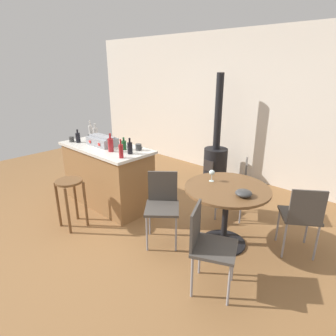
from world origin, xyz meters
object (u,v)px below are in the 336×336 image
at_px(dining_table, 226,201).
at_px(bottle_3, 91,132).
at_px(bottle_2, 111,145).
at_px(cup_0, 72,139).
at_px(wooden_stool, 70,193).
at_px(cup_2, 139,147).
at_px(cup_1, 91,138).
at_px(toolbox, 102,141).
at_px(bottle_1, 130,148).
at_px(folding_chair_near, 207,242).
at_px(wine_glass, 212,173).
at_px(folding_chair_left, 236,184).
at_px(kitchen_island, 107,175).
at_px(serving_bowl, 244,193).
at_px(bottle_5, 95,133).
at_px(bottle_6, 121,151).
at_px(bottle_0, 78,137).
at_px(wood_stove, 216,156).
at_px(bottle_4, 124,145).
at_px(folding_chair_far, 302,215).
at_px(folding_chair_right, 162,202).

bearing_deg(dining_table, bottle_3, -176.59).
distance_m(dining_table, bottle_2, 1.77).
bearing_deg(dining_table, cup_0, -169.33).
bearing_deg(bottle_3, wooden_stool, -47.90).
xyz_separation_m(cup_0, cup_2, (1.14, 0.40, 0.01)).
distance_m(wooden_stool, cup_1, 1.13).
height_order(toolbox, bottle_1, bottle_1).
height_order(folding_chair_near, wine_glass, wine_glass).
height_order(folding_chair_left, bottle_2, bottle_2).
bearing_deg(kitchen_island, cup_1, 176.03).
bearing_deg(kitchen_island, toolbox, 171.86).
bearing_deg(bottle_3, bottle_1, -6.33).
distance_m(folding_chair_left, serving_bowl, 0.95).
distance_m(dining_table, wine_glass, 0.37).
xyz_separation_m(folding_chair_left, cup_0, (-2.31, -1.16, 0.47)).
bearing_deg(wooden_stool, bottle_5, 127.92).
xyz_separation_m(toolbox, bottle_6, (0.71, -0.20, 0.03)).
xyz_separation_m(bottle_3, serving_bowl, (2.78, 0.07, -0.26)).
relative_size(cup_1, serving_bowl, 0.66).
distance_m(toolbox, bottle_0, 0.45).
bearing_deg(wood_stove, folding_chair_left, -44.99).
height_order(bottle_0, bottle_3, bottle_3).
relative_size(bottle_1, bottle_2, 0.85).
relative_size(dining_table, bottle_2, 3.78).
bearing_deg(cup_1, serving_bowl, 3.69).
distance_m(bottle_0, cup_1, 0.19).
xyz_separation_m(wooden_stool, cup_2, (0.30, 0.96, 0.49)).
distance_m(bottle_4, cup_1, 0.78).
relative_size(kitchen_island, cup_2, 12.44).
bearing_deg(wooden_stool, bottle_2, 84.17).
height_order(bottle_2, cup_1, bottle_2).
bearing_deg(cup_1, folding_chair_far, 11.95).
xyz_separation_m(bottle_4, cup_0, (-0.96, -0.28, -0.03)).
height_order(dining_table, bottle_1, bottle_1).
bearing_deg(bottle_5, wooden_stool, -52.08).
bearing_deg(bottle_6, folding_chair_right, 2.74).
height_order(bottle_0, bottle_5, bottle_5).
relative_size(bottle_0, bottle_2, 0.79).
relative_size(wooden_stool, bottle_3, 2.25).
xyz_separation_m(bottle_3, wine_glass, (2.29, 0.18, -0.19)).
xyz_separation_m(folding_chair_near, cup_0, (-2.83, 0.26, 0.46)).
xyz_separation_m(bottle_3, cup_0, (-0.03, -0.33, -0.07)).
bearing_deg(cup_0, wooden_stool, -33.53).
relative_size(folding_chair_near, cup_2, 7.10).
relative_size(folding_chair_right, bottle_2, 3.34).
xyz_separation_m(folding_chair_far, folding_chair_left, (-0.98, 0.27, 0.00)).
bearing_deg(bottle_4, bottle_6, -44.15).
bearing_deg(folding_chair_near, dining_table, 109.34).
bearing_deg(wood_stove, kitchen_island, -109.77).
distance_m(wooden_stool, bottle_6, 0.88).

